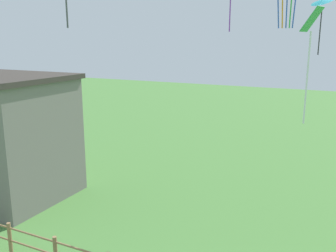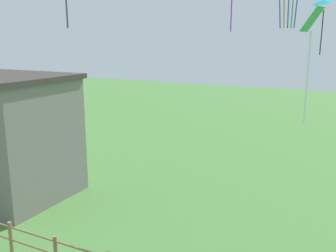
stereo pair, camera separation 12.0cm
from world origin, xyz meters
name	(u,v)px [view 1 (the left image)]	position (x,y,z in m)	size (l,w,h in m)	color
seaside_building	(3,136)	(-10.01, 10.59, 3.04)	(6.39, 5.15, 6.04)	slate
kite_cyan_delta	(322,3)	(3.67, 16.25, 9.21)	(1.33, 1.31, 2.50)	#2DB2C6
kite_green_diamond	(310,44)	(3.97, 9.80, 7.54)	(0.59, 0.67, 3.34)	green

